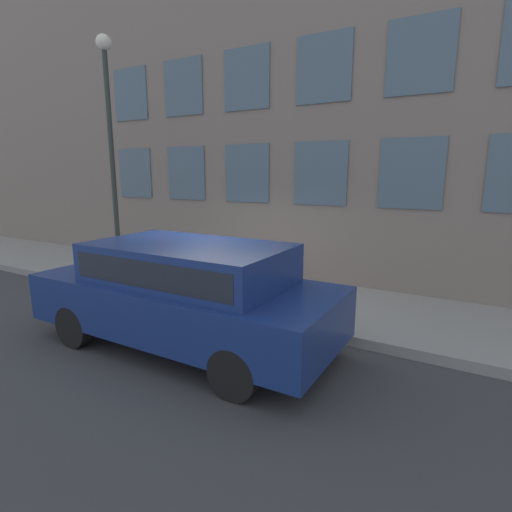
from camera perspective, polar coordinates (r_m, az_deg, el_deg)
ground_plane at (r=8.05m, az=-5.98°, el=-8.65°), size 80.00×80.00×0.00m
sidewalk at (r=9.18m, az=-0.59°, el=-5.39°), size 2.94×60.00×0.18m
building_facade at (r=10.34m, az=4.27°, el=21.53°), size 0.33×40.00×9.12m
fire_hydrant at (r=8.03m, az=-1.93°, el=-4.58°), size 0.36×0.47×0.71m
person at (r=7.91m, az=1.95°, el=-2.24°), size 0.28×0.19×1.18m
parked_truck_navy_near at (r=6.49m, az=-9.99°, el=-4.60°), size 2.05×5.02×1.73m
street_lamp at (r=10.69m, az=-20.10°, el=16.15°), size 0.36×0.36×5.77m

